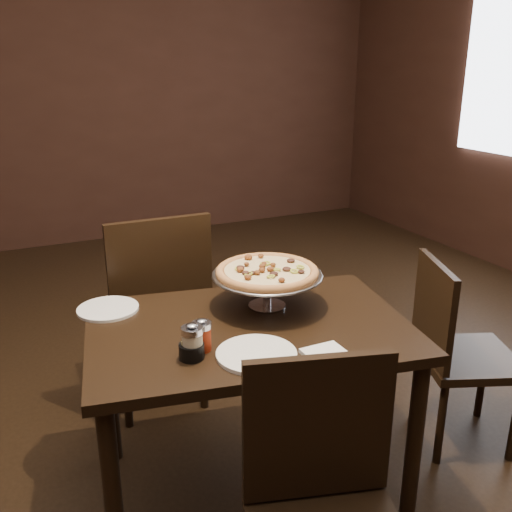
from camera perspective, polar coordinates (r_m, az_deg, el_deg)
name	(u,v)px	position (r m, az deg, el deg)	size (l,w,h in m)	color
room	(225,121)	(1.94, -3.11, 13.35)	(6.04, 7.04, 2.84)	black
dining_table	(249,348)	(2.08, -0.66, -9.21)	(1.25, 0.95, 0.70)	black
pizza_stand	(267,272)	(2.12, 1.13, -1.63)	(0.42, 0.42, 0.17)	#B3B3BA
parmesan_shaker	(192,342)	(1.81, -6.38, -8.53)	(0.07, 0.07, 0.12)	beige
pepper_flake_shaker	(202,335)	(1.85, -5.43, -7.90)	(0.06, 0.06, 0.11)	maroon
packet_caddy	(192,350)	(1.82, -6.47, -9.36)	(0.08, 0.08, 0.06)	black
napkin_stack	(327,355)	(1.84, 7.13, -9.82)	(0.13, 0.13, 0.01)	white
plate_left	(108,309)	(2.22, -14.58, -5.14)	(0.23, 0.23, 0.01)	white
plate_near	(256,354)	(1.83, 0.05, -9.79)	(0.26, 0.26, 0.01)	white
serving_spatula	(301,282)	(2.05, 4.55, -2.60)	(0.15, 0.15, 0.02)	#B3B3BA
chair_far	(156,305)	(2.66, -10.00, -4.82)	(0.46, 0.46, 0.97)	black
chair_side	(455,347)	(2.56, 19.26, -8.58)	(0.50, 0.50, 0.83)	black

